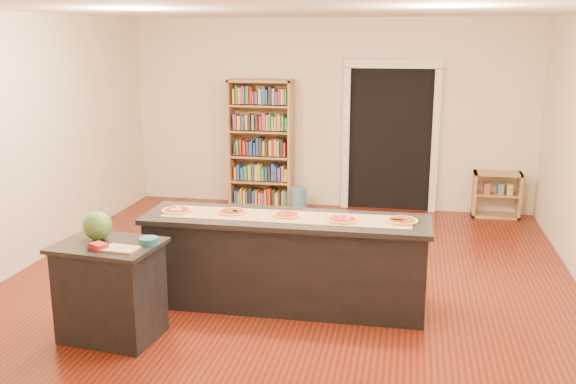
% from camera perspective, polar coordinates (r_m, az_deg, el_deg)
% --- Properties ---
extents(room, '(6.00, 7.00, 2.80)m').
position_cam_1_polar(room, '(6.23, -0.35, 3.15)').
color(room, beige).
rests_on(room, ground).
extents(doorway, '(1.40, 0.09, 2.21)m').
position_cam_1_polar(doorway, '(9.57, 9.10, 5.49)').
color(doorway, black).
rests_on(doorway, room).
extents(kitchen_island, '(2.69, 0.73, 0.89)m').
position_cam_1_polar(kitchen_island, '(6.16, -0.20, -6.19)').
color(kitchen_island, black).
rests_on(kitchen_island, ground).
extents(side_counter, '(0.86, 0.63, 0.85)m').
position_cam_1_polar(side_counter, '(5.74, -15.50, -8.42)').
color(side_counter, black).
rests_on(side_counter, ground).
extents(bookshelf, '(0.96, 0.34, 1.92)m').
position_cam_1_polar(bookshelf, '(9.68, -2.43, 4.29)').
color(bookshelf, '#AC7F53').
rests_on(bookshelf, ground).
extents(low_shelf, '(0.66, 0.28, 0.66)m').
position_cam_1_polar(low_shelf, '(9.65, 18.03, -0.22)').
color(low_shelf, '#AC7F53').
rests_on(low_shelf, ground).
extents(waste_bin, '(0.24, 0.24, 0.35)m').
position_cam_1_polar(waste_bin, '(9.53, 0.93, -0.66)').
color(waste_bin, teal).
rests_on(waste_bin, ground).
extents(kraft_paper, '(2.34, 0.44, 0.00)m').
position_cam_1_polar(kraft_paper, '(6.03, -0.18, -2.20)').
color(kraft_paper, '#A88356').
rests_on(kraft_paper, kitchen_island).
extents(watermelon, '(0.25, 0.25, 0.25)m').
position_cam_1_polar(watermelon, '(5.70, -16.57, -2.87)').
color(watermelon, '#144214').
rests_on(watermelon, side_counter).
extents(cutting_board, '(0.29, 0.21, 0.02)m').
position_cam_1_polar(cutting_board, '(5.40, -14.65, -4.92)').
color(cutting_board, tan).
rests_on(cutting_board, side_counter).
extents(package_red, '(0.17, 0.16, 0.05)m').
position_cam_1_polar(package_red, '(5.47, -16.49, -4.65)').
color(package_red, maroon).
rests_on(package_red, side_counter).
extents(package_teal, '(0.16, 0.16, 0.06)m').
position_cam_1_polar(package_teal, '(5.48, -12.29, -4.28)').
color(package_teal, '#195966').
rests_on(package_teal, side_counter).
extents(pizza_a, '(0.30, 0.30, 0.02)m').
position_cam_1_polar(pizza_a, '(6.30, -9.85, -1.59)').
color(pizza_a, '#B29144').
rests_on(pizza_a, kitchen_island).
extents(pizza_b, '(0.27, 0.27, 0.02)m').
position_cam_1_polar(pizza_b, '(6.18, -5.03, -1.75)').
color(pizza_b, '#B29144').
rests_on(pizza_b, kitchen_island).
extents(pizza_c, '(0.27, 0.27, 0.02)m').
position_cam_1_polar(pizza_c, '(6.05, -0.14, -2.03)').
color(pizza_c, '#B29144').
rests_on(pizza_c, kitchen_island).
extents(pizza_d, '(0.31, 0.31, 0.02)m').
position_cam_1_polar(pizza_d, '(5.92, 4.87, -2.44)').
color(pizza_d, '#B29144').
rests_on(pizza_d, kitchen_island).
extents(pizza_e, '(0.30, 0.30, 0.02)m').
position_cam_1_polar(pizza_e, '(5.95, 10.09, -2.51)').
color(pizza_e, '#B29144').
rests_on(pizza_e, kitchen_island).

